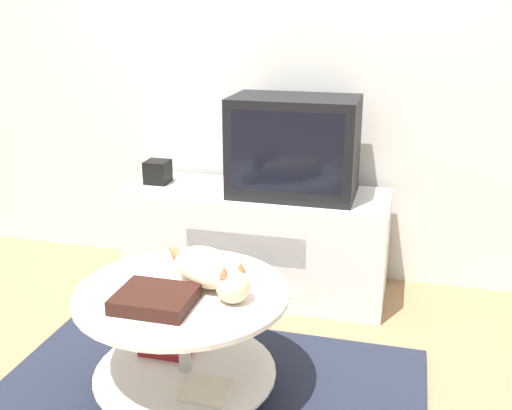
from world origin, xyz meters
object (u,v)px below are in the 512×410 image
at_px(cat, 210,270).
at_px(tv, 294,147).
at_px(speaker, 158,172).
at_px(dvd_box, 155,299).

bearing_deg(cat, tv, 123.94).
height_order(tv, cat, tv).
height_order(speaker, dvd_box, speaker).
distance_m(speaker, cat, 1.09).
xyz_separation_m(tv, cat, (-0.12, -0.90, -0.25)).
height_order(speaker, cat, speaker).
relative_size(tv, dvd_box, 2.35).
xyz_separation_m(speaker, dvd_box, (0.47, -1.11, -0.11)).
relative_size(dvd_box, cat, 0.59).
distance_m(dvd_box, cat, 0.23).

